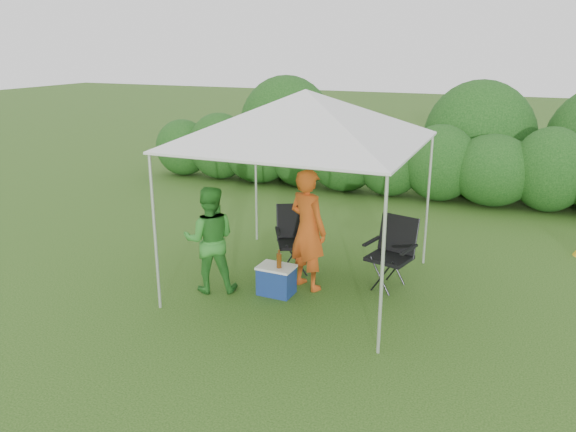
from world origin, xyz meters
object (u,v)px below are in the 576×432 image
at_px(chair_right, 393,248).
at_px(chair_left, 296,234).
at_px(man, 308,230).
at_px(woman, 210,239).
at_px(cooler, 276,280).
at_px(canopy, 305,117).

distance_m(chair_right, chair_left, 1.55).
height_order(chair_left, man, man).
xyz_separation_m(woman, cooler, (0.92, 0.23, -0.56)).
relative_size(chair_right, man, 0.58).
relative_size(canopy, chair_left, 3.06).
height_order(canopy, man, canopy).
bearing_deg(canopy, chair_left, 123.58).
distance_m(chair_left, woman, 1.49).
bearing_deg(cooler, chair_left, 98.29).
height_order(chair_right, woman, woman).
distance_m(canopy, chair_right, 2.28).
bearing_deg(cooler, man, 53.40).
distance_m(canopy, chair_left, 1.99).
bearing_deg(canopy, woman, -147.72).
bearing_deg(cooler, woman, -163.84).
xyz_separation_m(chair_right, man, (-1.12, -0.53, 0.30)).
relative_size(chair_left, man, 0.57).
bearing_deg(woman, cooler, 168.57).
height_order(canopy, chair_left, canopy).
bearing_deg(man, cooler, 75.86).
distance_m(chair_right, woman, 2.63).
xyz_separation_m(chair_right, cooler, (-1.44, -0.93, -0.37)).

